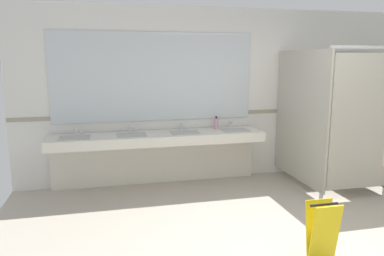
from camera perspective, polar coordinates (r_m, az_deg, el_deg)
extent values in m
cube|color=#B2A899|center=(4.26, 21.80, -17.23)|extent=(7.28, 5.61, 0.10)
cube|color=silver|center=(6.08, 8.75, 5.23)|extent=(7.28, 0.12, 2.67)
cube|color=#9E937F|center=(6.05, 8.90, 2.48)|extent=(7.28, 0.01, 0.06)
cube|color=silver|center=(5.41, -5.21, -1.56)|extent=(3.12, 0.59, 0.14)
cube|color=silver|center=(5.75, -5.50, -5.07)|extent=(3.12, 0.08, 0.69)
cube|color=#ADADA8|center=(5.34, -17.68, -1.95)|extent=(0.42, 0.32, 0.11)
cylinder|color=silver|center=(5.55, -17.57, -0.39)|extent=(0.04, 0.04, 0.11)
cylinder|color=silver|center=(5.49, -17.64, -0.03)|extent=(0.03, 0.11, 0.03)
sphere|color=silver|center=(5.56, -16.83, -0.59)|extent=(0.04, 0.04, 0.04)
cube|color=#ADADA8|center=(5.34, -9.31, -1.60)|extent=(0.42, 0.32, 0.11)
cylinder|color=silver|center=(5.54, -9.52, -0.05)|extent=(0.04, 0.04, 0.11)
cylinder|color=silver|center=(5.48, -9.49, 0.31)|extent=(0.03, 0.11, 0.03)
sphere|color=silver|center=(5.56, -8.80, -0.25)|extent=(0.04, 0.04, 0.04)
cube|color=#ADADA8|center=(5.44, -1.10, -1.23)|extent=(0.42, 0.32, 0.11)
cylinder|color=silver|center=(5.65, -1.61, 0.28)|extent=(0.04, 0.04, 0.11)
cylinder|color=silver|center=(5.58, -1.49, 0.64)|extent=(0.03, 0.11, 0.03)
sphere|color=silver|center=(5.67, -0.93, 0.08)|extent=(0.04, 0.04, 0.04)
cube|color=#ADADA8|center=(5.66, 6.64, -0.85)|extent=(0.42, 0.32, 0.11)
cylinder|color=silver|center=(5.85, 5.89, 0.59)|extent=(0.04, 0.04, 0.11)
cylinder|color=silver|center=(5.79, 6.07, 0.94)|extent=(0.03, 0.11, 0.03)
sphere|color=silver|center=(5.89, 6.49, 0.40)|extent=(0.04, 0.04, 0.04)
cube|color=silver|center=(5.59, -5.80, 7.87)|extent=(3.02, 0.02, 1.31)
cube|color=#B2AD9E|center=(5.61, 16.39, 1.76)|extent=(0.03, 1.43, 1.90)
cylinder|color=silver|center=(5.32, 19.34, -10.14)|extent=(0.05, 0.05, 0.12)
cube|color=#B2AD9E|center=(6.17, 24.46, 1.99)|extent=(0.03, 1.43, 1.90)
cylinder|color=silver|center=(5.90, 27.61, -8.72)|extent=(0.05, 0.05, 0.12)
cube|color=#B2AD9E|center=(5.33, 24.68, 0.77)|extent=(0.91, 0.03, 1.80)
cylinder|color=#D899B2|center=(5.75, 3.78, 0.70)|extent=(0.07, 0.07, 0.16)
cylinder|color=black|center=(5.73, 3.79, 1.66)|extent=(0.03, 0.03, 0.04)
cube|color=yellow|center=(3.75, 19.90, -15.21)|extent=(0.28, 0.10, 0.58)
cube|color=yellow|center=(3.82, 19.14, -14.69)|extent=(0.28, 0.10, 0.58)
cylinder|color=black|center=(3.68, 19.78, -11.07)|extent=(0.28, 0.02, 0.02)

